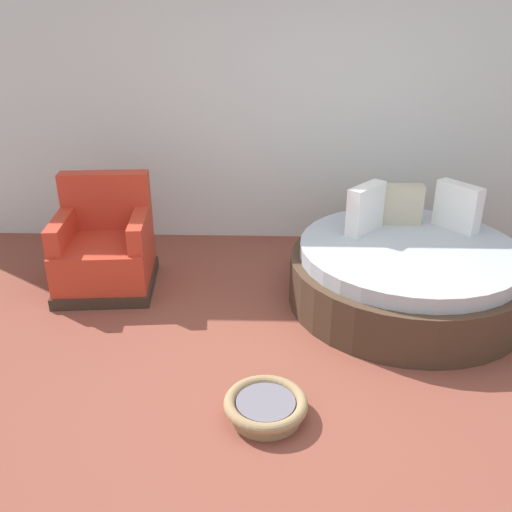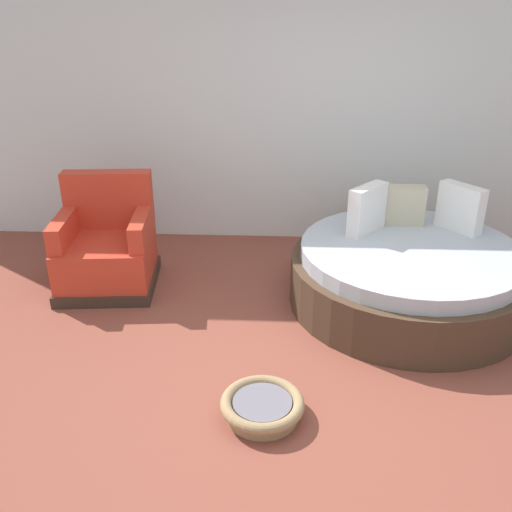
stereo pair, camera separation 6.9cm
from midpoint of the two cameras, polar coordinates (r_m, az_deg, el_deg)
name	(u,v)px [view 2 (the right image)]	position (r m, az deg, el deg)	size (l,w,h in m)	color
ground_plane	(302,391)	(3.75, 5.23, -13.48)	(8.00, 8.00, 0.02)	brown
back_wall	(300,84)	(5.57, 4.90, 17.00)	(8.00, 0.12, 3.09)	silver
round_daybed	(408,274)	(4.72, 15.57, -1.79)	(1.89, 1.89, 0.92)	#473323
red_armchair	(107,249)	(4.99, -14.50, 0.72)	(0.86, 0.86, 0.94)	#38281E
pet_basket	(262,406)	(3.49, 1.24, -15.04)	(0.51, 0.51, 0.13)	#9E7F56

